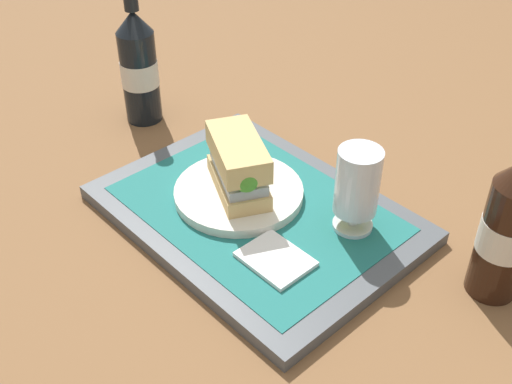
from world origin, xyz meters
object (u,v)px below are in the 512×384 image
(beer_bottle, at_px, (509,226))
(plate, at_px, (237,193))
(beer_glass, at_px, (357,187))
(second_bottle, at_px, (139,66))
(sandwich, at_px, (237,167))

(beer_bottle, bearing_deg, plate, -159.32)
(beer_glass, distance_m, second_bottle, 0.47)
(beer_bottle, distance_m, second_bottle, 0.66)
(plate, bearing_deg, beer_bottle, 20.68)
(sandwich, relative_size, beer_glass, 1.16)
(beer_bottle, bearing_deg, second_bottle, -173.02)
(beer_glass, relative_size, beer_bottle, 0.47)
(sandwich, height_order, second_bottle, second_bottle)
(beer_glass, xyz_separation_m, beer_bottle, (0.18, 0.06, 0.01))
(plate, height_order, beer_glass, beer_glass)
(sandwich, distance_m, beer_bottle, 0.37)
(plate, distance_m, beer_glass, 0.19)
(beer_bottle, bearing_deg, beer_glass, -163.09)
(beer_bottle, xyz_separation_m, second_bottle, (-0.65, -0.08, 0.00))
(plate, height_order, sandwich, sandwich)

